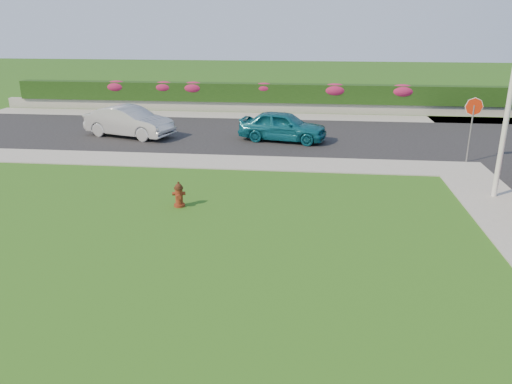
# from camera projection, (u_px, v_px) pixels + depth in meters

# --- Properties ---
(ground) EXTENTS (120.00, 120.00, 0.00)m
(ground) POSITION_uv_depth(u_px,v_px,m) (247.00, 274.00, 11.11)
(ground) COLOR black
(ground) RESTS_ON ground
(street_far) EXTENTS (26.00, 8.00, 0.04)m
(street_far) POSITION_uv_depth(u_px,v_px,m) (183.00, 133.00, 24.77)
(street_far) COLOR black
(street_far) RESTS_ON ground
(sidewalk_far) EXTENTS (24.00, 2.00, 0.04)m
(sidewalk_far) POSITION_uv_depth(u_px,v_px,m) (128.00, 159.00, 20.18)
(sidewalk_far) COLOR gray
(sidewalk_far) RESTS_ON ground
(curb_corner) EXTENTS (2.00, 2.00, 0.04)m
(curb_corner) POSITION_uv_depth(u_px,v_px,m) (461.00, 169.00, 18.82)
(curb_corner) COLOR gray
(curb_corner) RESTS_ON ground
(sidewalk_beyond) EXTENTS (34.00, 2.00, 0.04)m
(sidewalk_beyond) POSITION_uv_depth(u_px,v_px,m) (271.00, 116.00, 29.04)
(sidewalk_beyond) COLOR gray
(sidewalk_beyond) RESTS_ON ground
(retaining_wall) EXTENTS (34.00, 0.40, 0.60)m
(retaining_wall) POSITION_uv_depth(u_px,v_px,m) (274.00, 107.00, 30.36)
(retaining_wall) COLOR gray
(retaining_wall) RESTS_ON ground
(hedge) EXTENTS (32.00, 0.90, 1.10)m
(hedge) POSITION_uv_depth(u_px,v_px,m) (274.00, 93.00, 30.17)
(hedge) COLOR black
(hedge) RESTS_ON retaining_wall
(fire_hydrant) EXTENTS (0.41, 0.38, 0.78)m
(fire_hydrant) POSITION_uv_depth(u_px,v_px,m) (179.00, 195.00, 15.02)
(fire_hydrant) COLOR #571E0D
(fire_hydrant) RESTS_ON ground
(sedan_teal) EXTENTS (4.26, 2.37, 1.37)m
(sedan_teal) POSITION_uv_depth(u_px,v_px,m) (283.00, 126.00, 22.94)
(sedan_teal) COLOR #0D5669
(sedan_teal) RESTS_ON street_far
(sedan_silver) EXTENTS (4.60, 2.75, 1.43)m
(sedan_silver) POSITION_uv_depth(u_px,v_px,m) (129.00, 122.00, 23.77)
(sedan_silver) COLOR #ABAEB3
(sedan_silver) RESTS_ON street_far
(utility_pole) EXTENTS (0.16, 0.16, 6.10)m
(utility_pole) POSITION_uv_depth(u_px,v_px,m) (509.00, 101.00, 14.92)
(utility_pole) COLOR silver
(utility_pole) RESTS_ON ground
(stop_sign) EXTENTS (0.70, 0.08, 2.58)m
(stop_sign) POSITION_uv_depth(u_px,v_px,m) (473.00, 115.00, 19.08)
(stop_sign) COLOR slate
(stop_sign) RESTS_ON ground
(flower_clump_a) EXTENTS (1.46, 0.94, 0.73)m
(flower_clump_a) POSITION_uv_depth(u_px,v_px,m) (117.00, 86.00, 31.02)
(flower_clump_a) COLOR #A51C5E
(flower_clump_a) RESTS_ON hedge
(flower_clump_b) EXTENTS (1.39, 0.89, 0.69)m
(flower_clump_b) POSITION_uv_depth(u_px,v_px,m) (164.00, 87.00, 30.70)
(flower_clump_b) COLOR #A51C5E
(flower_clump_b) RESTS_ON hedge
(flower_clump_c) EXTENTS (1.47, 0.94, 0.73)m
(flower_clump_c) POSITION_uv_depth(u_px,v_px,m) (194.00, 88.00, 30.51)
(flower_clump_c) COLOR #A51C5E
(flower_clump_c) RESTS_ON hedge
(flower_clump_d) EXTENTS (1.24, 0.80, 0.62)m
(flower_clump_d) POSITION_uv_depth(u_px,v_px,m) (264.00, 88.00, 30.04)
(flower_clump_d) COLOR #A51C5E
(flower_clump_d) RESTS_ON hedge
(flower_clump_e) EXTENTS (1.55, 1.00, 0.78)m
(flower_clump_e) POSITION_uv_depth(u_px,v_px,m) (335.00, 90.00, 29.62)
(flower_clump_e) COLOR #A51C5E
(flower_clump_e) RESTS_ON hedge
(flower_clump_f) EXTENTS (1.56, 1.01, 0.78)m
(flower_clump_f) POSITION_uv_depth(u_px,v_px,m) (402.00, 91.00, 29.21)
(flower_clump_f) COLOR #A51C5E
(flower_clump_f) RESTS_ON hedge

